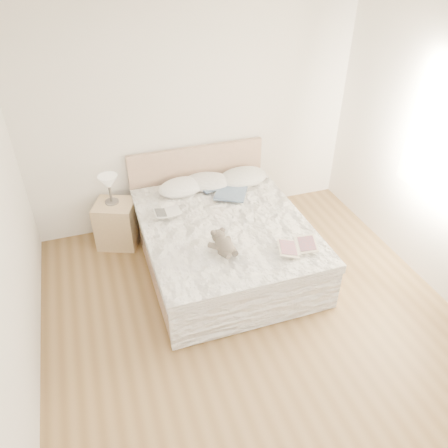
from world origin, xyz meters
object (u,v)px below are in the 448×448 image
Objects in this scene: nightstand at (117,224)px; teddy_bear at (224,251)px; table_lamp at (109,184)px; photo_book at (167,213)px; childrens_book at (297,247)px; bed at (222,240)px.

teddy_bear is (0.90, -1.34, 0.37)m from nightstand.
table_lamp reaches higher than photo_book.
teddy_bear reaches higher than childrens_book.
photo_book is 0.93m from teddy_bear.
childrens_book is (1.60, -1.49, 0.35)m from nightstand.
nightstand is (-1.08, 0.73, -0.03)m from bed.
photo_book is at bearing 102.18° from teddy_bear.
nightstand is 1.66m from teddy_bear.
teddy_bear is at bearing -65.80° from photo_book.
nightstand is 1.60× the size of table_lamp.
nightstand is 1.78× the size of teddy_bear.
nightstand is 0.53m from table_lamp.
childrens_book is 1.31× the size of teddy_bear.
photo_book is at bearing 154.50° from childrens_book.
childrens_book is at bearing -23.01° from teddy_bear.
bed reaches higher than childrens_book.
nightstand is at bearing 145.86° from bed.
photo_book is at bearing -43.77° from table_lamp.
bed reaches higher than table_lamp.
table_lamp is at bearing 110.06° from nightstand.
bed is 6.83× the size of teddy_bear.
nightstand is 1.88× the size of photo_book.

